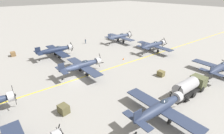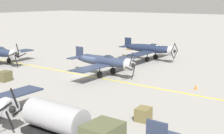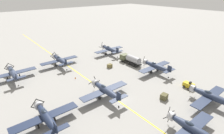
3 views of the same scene
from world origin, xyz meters
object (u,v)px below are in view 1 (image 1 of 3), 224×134
(airplane_mid_left, at_px, (56,50))
(supply_crate_outboard, at_px, (64,109))
(airplane_mid_center, at_px, (82,65))
(airplane_far_left, at_px, (120,36))
(airplane_far_center, at_px, (154,45))
(airplane_mid_right, at_px, (160,107))
(airplane_far_right, at_px, (221,67))
(traffic_cone, at_px, (123,59))
(fuel_tanker, at_px, (190,86))
(supply_crate_by_tanker, at_px, (13,54))
(ground_crew_walking, at_px, (85,41))
(supply_crate_mid_lane, at_px, (161,73))

(airplane_mid_left, relative_size, supply_crate_outboard, 7.75)
(airplane_mid_center, bearing_deg, supply_crate_outboard, -30.72)
(supply_crate_outboard, bearing_deg, airplane_far_left, 127.44)
(airplane_far_center, height_order, supply_crate_outboard, airplane_far_center)
(airplane_mid_right, bearing_deg, airplane_far_center, 136.24)
(airplane_mid_left, height_order, supply_crate_outboard, airplane_mid_left)
(airplane_mid_center, bearing_deg, airplane_mid_right, 14.47)
(airplane_mid_left, distance_m, airplane_far_right, 39.43)
(supply_crate_outboard, distance_m, traffic_cone, 23.91)
(airplane_far_left, height_order, supply_crate_outboard, airplane_far_left)
(fuel_tanker, height_order, supply_crate_by_tanker, fuel_tanker)
(airplane_far_left, relative_size, traffic_cone, 21.82)
(airplane_far_right, height_order, supply_crate_outboard, airplane_far_right)
(airplane_mid_left, distance_m, ground_crew_walking, 14.51)
(airplane_far_right, xyz_separation_m, airplane_mid_right, (0.77, -20.97, -0.00))
(supply_crate_mid_lane, xyz_separation_m, traffic_cone, (-12.03, 0.08, -0.30))
(supply_crate_outboard, bearing_deg, airplane_mid_center, 138.78)
(airplane_mid_left, xyz_separation_m, ground_crew_walking, (-6.58, 12.88, -1.12))
(airplane_far_left, height_order, airplane_mid_right, airplane_mid_right)
(airplane_far_left, distance_m, supply_crate_outboard, 39.56)
(airplane_far_center, bearing_deg, supply_crate_mid_lane, -32.81)
(airplane_mid_left, relative_size, airplane_far_left, 1.00)
(airplane_far_center, height_order, airplane_far_right, airplane_far_right)
(airplane_mid_center, height_order, airplane_far_right, airplane_far_right)
(airplane_mid_right, distance_m, supply_crate_mid_lane, 14.10)
(airplane_mid_center, relative_size, supply_crate_by_tanker, 8.49)
(traffic_cone, bearing_deg, supply_crate_mid_lane, -0.40)
(ground_crew_walking, bearing_deg, fuel_tanker, -2.34)
(supply_crate_by_tanker, bearing_deg, airplane_mid_center, 23.61)
(airplane_far_right, distance_m, airplane_mid_right, 20.99)
(airplane_far_right, distance_m, fuel_tanker, 11.45)
(airplane_far_right, bearing_deg, airplane_far_center, -174.26)
(ground_crew_walking, bearing_deg, traffic_cone, 0.70)
(supply_crate_by_tanker, bearing_deg, fuel_tanker, 26.93)
(airplane_far_center, xyz_separation_m, airplane_mid_left, (-13.19, -24.24, -0.00))
(airplane_far_center, distance_m, supply_crate_by_tanker, 39.57)
(supply_crate_by_tanker, bearing_deg, airplane_mid_left, 48.00)
(supply_crate_outboard, bearing_deg, traffic_cone, 116.84)
(airplane_far_center, height_order, airplane_mid_left, same)
(airplane_mid_right, bearing_deg, airplane_mid_left, -172.05)
(airplane_mid_left, relative_size, airplane_mid_right, 1.00)
(airplane_mid_center, distance_m, supply_crate_mid_lane, 16.85)
(airplane_mid_center, height_order, airplane_far_left, airplane_mid_center)
(fuel_tanker, xyz_separation_m, ground_crew_walking, (-38.51, 1.58, -0.62))
(airplane_far_center, bearing_deg, supply_crate_outboard, -60.91)
(airplane_far_left, distance_m, supply_crate_mid_lane, 27.26)
(fuel_tanker, relative_size, traffic_cone, 14.55)
(ground_crew_walking, height_order, supply_crate_outboard, ground_crew_walking)
(airplane_mid_left, distance_m, traffic_cone, 18.25)
(airplane_far_right, bearing_deg, supply_crate_mid_lane, -117.81)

